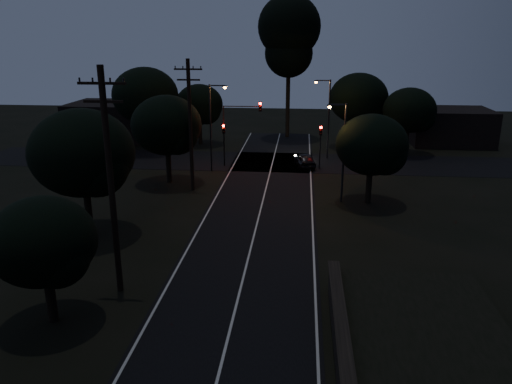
{
  "coord_description": "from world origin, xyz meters",
  "views": [
    {
      "loc": [
        2.89,
        -6.66,
        12.27
      ],
      "look_at": [
        0.0,
        24.0,
        2.5
      ],
      "focal_mm": 35.0,
      "sensor_mm": 36.0,
      "label": 1
    }
  ],
  "objects_px": {
    "utility_pole_far": "(190,124)",
    "signal_left": "(224,137)",
    "utility_pole_mid": "(111,180)",
    "signal_right": "(320,139)",
    "streetlight_a": "(212,122)",
    "car": "(305,160)",
    "tall_pine": "(289,35)",
    "signal_mast": "(241,122)",
    "streetlight_b": "(327,114)",
    "streetlight_c": "(342,146)"
  },
  "relations": [
    {
      "from": "utility_pole_far",
      "to": "signal_left",
      "type": "xyz_separation_m",
      "value": [
        1.4,
        7.99,
        -2.65
      ]
    },
    {
      "from": "utility_pole_mid",
      "to": "signal_right",
      "type": "xyz_separation_m",
      "value": [
        10.6,
        24.99,
        -2.9
      ]
    },
    {
      "from": "streetlight_a",
      "to": "car",
      "type": "relative_size",
      "value": 2.04
    },
    {
      "from": "tall_pine",
      "to": "signal_left",
      "type": "relative_size",
      "value": 4.1
    },
    {
      "from": "utility_pole_mid",
      "to": "signal_mast",
      "type": "height_order",
      "value": "utility_pole_mid"
    },
    {
      "from": "signal_mast",
      "to": "streetlight_b",
      "type": "xyz_separation_m",
      "value": [
        8.22,
        4.01,
        0.3
      ]
    },
    {
      "from": "signal_mast",
      "to": "streetlight_c",
      "type": "relative_size",
      "value": 0.83
    },
    {
      "from": "signal_left",
      "to": "streetlight_c",
      "type": "bearing_deg",
      "value": -43.76
    },
    {
      "from": "utility_pole_far",
      "to": "signal_mast",
      "type": "distance_m",
      "value": 8.64
    },
    {
      "from": "streetlight_b",
      "to": "car",
      "type": "relative_size",
      "value": 2.04
    },
    {
      "from": "car",
      "to": "signal_left",
      "type": "bearing_deg",
      "value": -7.96
    },
    {
      "from": "streetlight_a",
      "to": "streetlight_c",
      "type": "xyz_separation_m",
      "value": [
        11.14,
        -8.0,
        -0.29
      ]
    },
    {
      "from": "utility_pole_far",
      "to": "streetlight_c",
      "type": "height_order",
      "value": "utility_pole_far"
    },
    {
      "from": "signal_mast",
      "to": "car",
      "type": "bearing_deg",
      "value": 4.21
    },
    {
      "from": "tall_pine",
      "to": "utility_pole_mid",
      "type": "bearing_deg",
      "value": -99.93
    },
    {
      "from": "utility_pole_mid",
      "to": "signal_mast",
      "type": "distance_m",
      "value": 25.22
    },
    {
      "from": "streetlight_a",
      "to": "streetlight_c",
      "type": "relative_size",
      "value": 1.07
    },
    {
      "from": "signal_right",
      "to": "streetlight_b",
      "type": "bearing_deg",
      "value": 80.0
    },
    {
      "from": "car",
      "to": "streetlight_b",
      "type": "bearing_deg",
      "value": -131.93
    },
    {
      "from": "tall_pine",
      "to": "signal_mast",
      "type": "xyz_separation_m",
      "value": [
        -3.91,
        -15.01,
        -7.79
      ]
    },
    {
      "from": "streetlight_c",
      "to": "streetlight_b",
      "type": "bearing_deg",
      "value": 92.14
    },
    {
      "from": "utility_pole_far",
      "to": "tall_pine",
      "type": "relative_size",
      "value": 0.62
    },
    {
      "from": "utility_pole_mid",
      "to": "utility_pole_far",
      "type": "height_order",
      "value": "utility_pole_mid"
    },
    {
      "from": "utility_pole_mid",
      "to": "streetlight_a",
      "type": "relative_size",
      "value": 1.38
    },
    {
      "from": "tall_pine",
      "to": "car",
      "type": "distance_m",
      "value": 18.66
    },
    {
      "from": "signal_right",
      "to": "car",
      "type": "xyz_separation_m",
      "value": [
        -1.4,
        0.45,
        -2.17
      ]
    },
    {
      "from": "signal_left",
      "to": "signal_right",
      "type": "relative_size",
      "value": 1.0
    },
    {
      "from": "tall_pine",
      "to": "car",
      "type": "relative_size",
      "value": 4.29
    },
    {
      "from": "signal_mast",
      "to": "streetlight_b",
      "type": "relative_size",
      "value": 0.78
    },
    {
      "from": "streetlight_b",
      "to": "streetlight_c",
      "type": "relative_size",
      "value": 1.07
    },
    {
      "from": "utility_pole_far",
      "to": "car",
      "type": "relative_size",
      "value": 2.68
    },
    {
      "from": "streetlight_b",
      "to": "utility_pole_mid",
      "type": "bearing_deg",
      "value": -111.3
    },
    {
      "from": "utility_pole_far",
      "to": "streetlight_a",
      "type": "height_order",
      "value": "utility_pole_far"
    },
    {
      "from": "signal_left",
      "to": "signal_mast",
      "type": "bearing_deg",
      "value": 0.13
    },
    {
      "from": "utility_pole_far",
      "to": "tall_pine",
      "type": "distance_m",
      "value": 24.94
    },
    {
      "from": "utility_pole_mid",
      "to": "tall_pine",
      "type": "height_order",
      "value": "tall_pine"
    },
    {
      "from": "tall_pine",
      "to": "utility_pole_far",
      "type": "bearing_deg",
      "value": -106.93
    },
    {
      "from": "signal_right",
      "to": "streetlight_c",
      "type": "bearing_deg",
      "value": -82.98
    },
    {
      "from": "tall_pine",
      "to": "car",
      "type": "bearing_deg",
      "value": -81.41
    },
    {
      "from": "utility_pole_far",
      "to": "streetlight_b",
      "type": "height_order",
      "value": "utility_pole_far"
    },
    {
      "from": "tall_pine",
      "to": "signal_mast",
      "type": "height_order",
      "value": "tall_pine"
    },
    {
      "from": "car",
      "to": "signal_mast",
      "type": "bearing_deg",
      "value": -7.08
    },
    {
      "from": "utility_pole_far",
      "to": "signal_right",
      "type": "relative_size",
      "value": 2.56
    },
    {
      "from": "tall_pine",
      "to": "streetlight_c",
      "type": "relative_size",
      "value": 2.24
    },
    {
      "from": "signal_left",
      "to": "signal_right",
      "type": "bearing_deg",
      "value": 0.0
    },
    {
      "from": "streetlight_b",
      "to": "streetlight_c",
      "type": "height_order",
      "value": "streetlight_b"
    },
    {
      "from": "utility_pole_far",
      "to": "signal_mast",
      "type": "height_order",
      "value": "utility_pole_far"
    },
    {
      "from": "utility_pole_mid",
      "to": "car",
      "type": "bearing_deg",
      "value": 70.12
    },
    {
      "from": "signal_mast",
      "to": "car",
      "type": "xyz_separation_m",
      "value": [
        6.11,
        0.45,
        -3.67
      ]
    },
    {
      "from": "utility_pole_mid",
      "to": "utility_pole_far",
      "type": "xyz_separation_m",
      "value": [
        0.0,
        17.0,
        -0.25
      ]
    }
  ]
}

